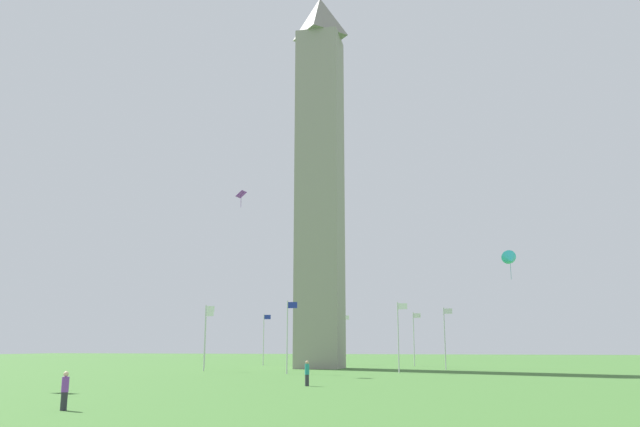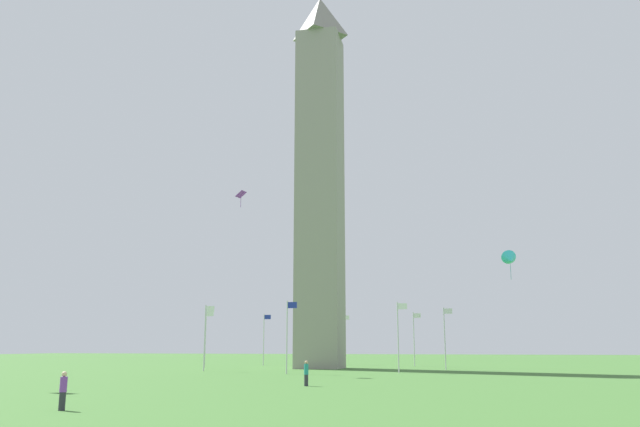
# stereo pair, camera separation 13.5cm
# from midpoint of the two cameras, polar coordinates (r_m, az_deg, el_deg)

# --- Properties ---
(ground_plane) EXTENTS (260.00, 260.00, 0.00)m
(ground_plane) POSITION_cam_midpoint_polar(r_m,az_deg,el_deg) (81.63, 0.05, -13.89)
(ground_plane) COLOR #3D6B2D
(obelisk_monument) EXTENTS (5.67, 5.67, 51.53)m
(obelisk_monument) POSITION_cam_midpoint_polar(r_m,az_deg,el_deg) (84.73, 0.05, 3.81)
(obelisk_monument) COLOR gray
(obelisk_monument) RESTS_ON ground
(flagpole_n) EXTENTS (1.12, 0.14, 7.44)m
(flagpole_n) POSITION_cam_midpoint_polar(r_m,az_deg,el_deg) (79.64, 11.34, -10.76)
(flagpole_n) COLOR silver
(flagpole_n) RESTS_ON ground
(flagpole_ne) EXTENTS (1.12, 0.14, 7.44)m
(flagpole_ne) POSITION_cam_midpoint_polar(r_m,az_deg,el_deg) (90.91, 8.60, -10.96)
(flagpole_ne) COLOR silver
(flagpole_ne) RESTS_ON ground
(flagpole_e) EXTENTS (1.12, 0.14, 7.44)m
(flagpole_e) POSITION_cam_midpoint_polar(r_m,az_deg,el_deg) (96.89, 2.15, -11.13)
(flagpole_e) COLOR silver
(flagpole_e) RESTS_ON ground
(flagpole_se) EXTENTS (1.12, 0.14, 7.44)m
(flagpole_se) POSITION_cam_midpoint_polar(r_m,az_deg,el_deg) (95.14, -5.05, -11.08)
(flagpole_se) COLOR silver
(flagpole_se) RESTS_ON ground
(flagpole_s) EXTENTS (1.12, 0.14, 7.44)m
(flagpole_s) POSITION_cam_midpoint_polar(r_m,az_deg,el_deg) (86.35, -10.27, -10.87)
(flagpole_s) COLOR silver
(flagpole_s) RESTS_ON ground
(flagpole_sw) EXTENTS (1.12, 0.14, 7.44)m
(flagpole_sw) POSITION_cam_midpoint_polar(r_m,az_deg,el_deg) (74.38, -10.31, -10.74)
(flagpole_sw) COLOR silver
(flagpole_sw) RESTS_ON ground
(flagpole_w) EXTENTS (1.12, 0.14, 7.44)m
(flagpole_w) POSITION_cam_midpoint_polar(r_m,az_deg,el_deg) (66.41, -2.91, -10.80)
(flagpole_w) COLOR silver
(flagpole_w) RESTS_ON ground
(flagpole_nw) EXTENTS (1.12, 0.14, 7.44)m
(flagpole_nw) POSITION_cam_midpoint_polar(r_m,az_deg,el_deg) (68.89, 7.20, -10.76)
(flagpole_nw) COLOR silver
(flagpole_nw) RESTS_ON ground
(person_teal_shirt) EXTENTS (0.32, 0.32, 1.79)m
(person_teal_shirt) POSITION_cam_midpoint_polar(r_m,az_deg,el_deg) (46.72, -1.17, -14.30)
(person_teal_shirt) COLOR #2D2D38
(person_teal_shirt) RESTS_ON ground
(person_purple_shirt) EXTENTS (0.32, 0.32, 1.72)m
(person_purple_shirt) POSITION_cam_midpoint_polar(r_m,az_deg,el_deg) (31.69, -22.17, -14.69)
(person_purple_shirt) COLOR #2D2D38
(person_purple_shirt) RESTS_ON ground
(kite_purple_diamond) EXTENTS (1.06, 1.21, 1.79)m
(kite_purple_diamond) POSITION_cam_midpoint_polar(r_m,az_deg,el_deg) (69.38, -7.13, 1.70)
(kite_purple_diamond) COLOR purple
(kite_cyan_delta) EXTENTS (1.82, 2.16, 3.24)m
(kite_cyan_delta) POSITION_cam_midpoint_polar(r_m,az_deg,el_deg) (71.44, 16.91, -3.98)
(kite_cyan_delta) COLOR #33C6D1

